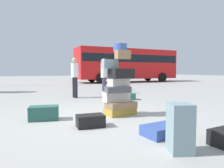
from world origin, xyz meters
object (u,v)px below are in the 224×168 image
(suitcase_tower, at_px, (119,88))
(suitcase_teal_right_side, at_px, (126,96))
(person_bearded_onlooker, at_px, (105,73))
(suitcase_teal_left_side, at_px, (44,113))
(person_passerby_in_red, at_px, (104,73))
(suitcase_slate_foreground_far, at_px, (180,128))
(suitcase_black_white_trunk, at_px, (90,121))
(person_tourist_with_camera, at_px, (75,74))
(suitcase_navy_behind_tower, at_px, (163,130))
(parked_bus, at_px, (127,63))

(suitcase_tower, height_order, suitcase_teal_right_side, suitcase_tower)
(suitcase_teal_right_side, xyz_separation_m, person_bearded_onlooker, (0.58, 3.64, 0.85))
(suitcase_teal_left_side, distance_m, person_passerby_in_red, 5.30)
(suitcase_slate_foreground_far, relative_size, suitcase_black_white_trunk, 1.25)
(suitcase_teal_right_side, bearing_deg, person_tourist_with_camera, 161.77)
(suitcase_black_white_trunk, height_order, suitcase_navy_behind_tower, suitcase_black_white_trunk)
(suitcase_black_white_trunk, xyz_separation_m, parked_bus, (8.13, 13.57, 1.72))
(suitcase_tower, xyz_separation_m, person_tourist_with_camera, (-0.25, 3.57, 0.31))
(suitcase_slate_foreground_far, bearing_deg, person_bearded_onlooker, 95.66)
(suitcase_navy_behind_tower, relative_size, person_tourist_with_camera, 0.41)
(suitcase_slate_foreground_far, bearing_deg, suitcase_tower, 104.93)
(suitcase_tower, relative_size, suitcase_black_white_trunk, 3.31)
(suitcase_tower, bearing_deg, person_bearded_onlooker, 71.30)
(person_tourist_with_camera, bearing_deg, person_passerby_in_red, 109.68)
(parked_bus, bearing_deg, suitcase_slate_foreground_far, -116.25)
(suitcase_tower, distance_m, parked_bus, 14.77)
(person_bearded_onlooker, relative_size, person_passerby_in_red, 0.97)
(suitcase_slate_foreground_far, distance_m, suitcase_navy_behind_tower, 0.75)
(person_bearded_onlooker, distance_m, person_tourist_with_camera, 3.23)
(person_tourist_with_camera, height_order, parked_bus, parked_bus)
(suitcase_teal_left_side, relative_size, person_tourist_with_camera, 0.38)
(suitcase_navy_behind_tower, xyz_separation_m, person_bearded_onlooker, (2.00, 7.60, 0.88))
(suitcase_teal_right_side, bearing_deg, suitcase_navy_behind_tower, -89.69)
(suitcase_teal_right_side, bearing_deg, parked_bus, 81.58)
(suitcase_black_white_trunk, height_order, person_tourist_with_camera, person_tourist_with_camera)
(suitcase_slate_foreground_far, relative_size, person_tourist_with_camera, 0.41)
(suitcase_tower, distance_m, suitcase_black_white_trunk, 1.31)
(suitcase_navy_behind_tower, relative_size, parked_bus, 0.07)
(person_passerby_in_red, distance_m, parked_bus, 10.26)
(person_tourist_with_camera, distance_m, parked_bus, 11.92)
(suitcase_teal_left_side, xyz_separation_m, parked_bus, (8.91, 12.63, 1.68))
(suitcase_black_white_trunk, relative_size, person_passerby_in_red, 0.32)
(suitcase_teal_left_side, height_order, person_tourist_with_camera, person_tourist_with_camera)
(suitcase_teal_right_side, distance_m, parked_bus, 12.19)
(suitcase_slate_foreground_far, distance_m, person_tourist_with_camera, 5.98)
(suitcase_teal_left_side, bearing_deg, person_tourist_with_camera, 76.57)
(suitcase_navy_behind_tower, distance_m, person_passerby_in_red, 6.37)
(suitcase_black_white_trunk, xyz_separation_m, suitcase_navy_behind_tower, (0.96, -1.00, -0.03))
(suitcase_teal_left_side, height_order, person_bearded_onlooker, person_bearded_onlooker)
(suitcase_tower, xyz_separation_m, person_passerby_in_red, (1.37, 4.44, 0.33))
(suitcase_teal_left_side, relative_size, parked_bus, 0.06)
(suitcase_teal_right_side, bearing_deg, person_bearded_onlooker, 101.00)
(suitcase_black_white_trunk, distance_m, suitcase_teal_left_side, 1.23)
(suitcase_teal_left_side, height_order, person_passerby_in_red, person_passerby_in_red)
(suitcase_slate_foreground_far, relative_size, person_bearded_onlooker, 0.41)
(suitcase_black_white_trunk, xyz_separation_m, person_passerby_in_red, (2.33, 5.15, 0.88))
(suitcase_teal_right_side, relative_size, suitcase_navy_behind_tower, 0.96)
(suitcase_slate_foreground_far, relative_size, suitcase_navy_behind_tower, 1.00)
(suitcase_teal_right_side, distance_m, person_bearded_onlooker, 3.78)
(suitcase_tower, bearing_deg, suitcase_black_white_trunk, -143.85)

